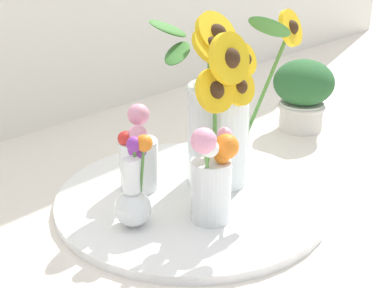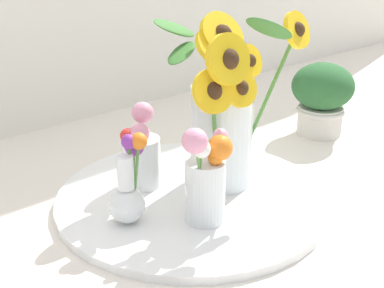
% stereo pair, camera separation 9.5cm
% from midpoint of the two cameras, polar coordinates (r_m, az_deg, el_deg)
% --- Properties ---
extents(ground_plane, '(6.00, 6.00, 0.00)m').
position_cam_midpoint_polar(ground_plane, '(1.00, 5.39, -6.19)').
color(ground_plane, silver).
extents(serving_tray, '(0.50, 0.50, 0.02)m').
position_cam_midpoint_polar(serving_tray, '(0.99, 2.74, -5.84)').
color(serving_tray, white).
rests_on(serving_tray, ground_plane).
extents(mason_jar_sunflowers, '(0.26, 0.27, 0.34)m').
position_cam_midpoint_polar(mason_jar_sunflowers, '(0.98, 6.06, 2.88)').
color(mason_jar_sunflowers, silver).
rests_on(mason_jar_sunflowers, serving_tray).
extents(vase_small_center, '(0.10, 0.07, 0.18)m').
position_cam_midpoint_polar(vase_small_center, '(0.87, 4.65, -3.75)').
color(vase_small_center, white).
rests_on(vase_small_center, serving_tray).
extents(vase_bulb_right, '(0.09, 0.07, 0.15)m').
position_cam_midpoint_polar(vase_bulb_right, '(0.88, -3.76, -4.78)').
color(vase_bulb_right, white).
rests_on(vase_bulb_right, serving_tray).
extents(vase_small_back, '(0.08, 0.08, 0.16)m').
position_cam_midpoint_polar(vase_small_back, '(1.00, -2.78, -1.08)').
color(vase_small_back, white).
rests_on(vase_small_back, serving_tray).
extents(potted_plant, '(0.15, 0.15, 0.18)m').
position_cam_midpoint_polar(potted_plant, '(1.33, 15.71, 4.97)').
color(potted_plant, beige).
rests_on(potted_plant, ground_plane).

